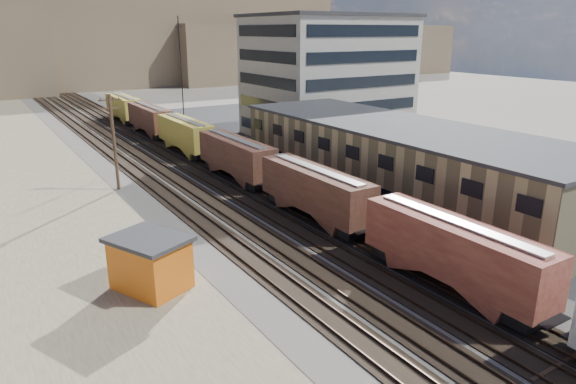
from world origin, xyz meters
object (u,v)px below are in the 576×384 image
freight_train (271,170)px  utility_pole_north (114,140)px  maintenance_shed (150,262)px  parked_car_blue (292,134)px

freight_train → utility_pole_north: 16.53m
maintenance_shed → freight_train: bearing=37.2°
freight_train → utility_pole_north: bearing=138.8°
utility_pole_north → parked_car_blue: utility_pole_north is taller
maintenance_shed → utility_pole_north: bearing=80.3°
utility_pole_north → parked_car_blue: 32.70m
freight_train → parked_car_blue: freight_train is taller
utility_pole_north → maintenance_shed: (-3.92, -23.07, -3.47)m
utility_pole_north → parked_car_blue: bearing=22.9°
maintenance_shed → parked_car_blue: maintenance_shed is taller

